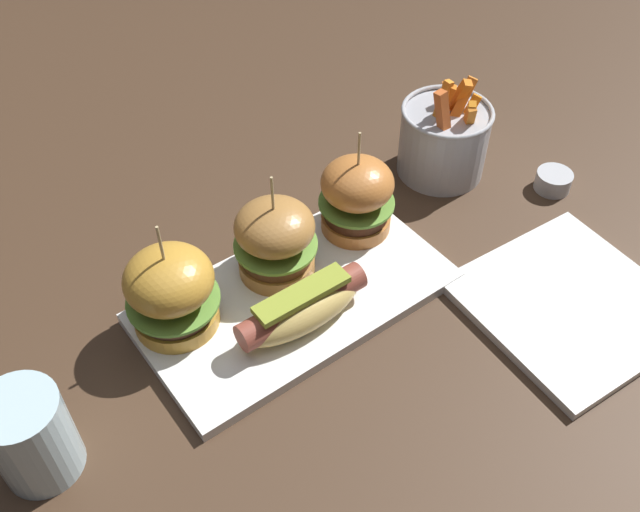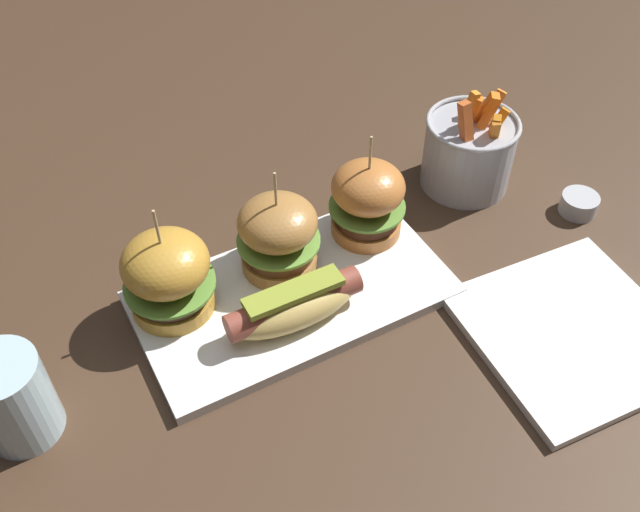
# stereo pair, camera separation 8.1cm
# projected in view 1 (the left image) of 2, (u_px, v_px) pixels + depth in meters

# --- Properties ---
(ground_plane) EXTENTS (3.00, 3.00, 0.00)m
(ground_plane) POSITION_uv_depth(u_px,v_px,m) (295.00, 301.00, 0.84)
(ground_plane) COLOR #422D1E
(platter_main) EXTENTS (0.36, 0.19, 0.01)m
(platter_main) POSITION_uv_depth(u_px,v_px,m) (295.00, 297.00, 0.83)
(platter_main) COLOR white
(platter_main) RESTS_ON ground
(hot_dog) EXTENTS (0.16, 0.06, 0.05)m
(hot_dog) POSITION_uv_depth(u_px,v_px,m) (302.00, 308.00, 0.78)
(hot_dog) COLOR #D5B460
(hot_dog) RESTS_ON platter_main
(slider_left) EXTENTS (0.10, 0.10, 0.14)m
(slider_left) POSITION_uv_depth(u_px,v_px,m) (171.00, 291.00, 0.76)
(slider_left) COLOR #C28B30
(slider_left) RESTS_ON platter_main
(slider_center) EXTENTS (0.10, 0.10, 0.14)m
(slider_center) POSITION_uv_depth(u_px,v_px,m) (275.00, 239.00, 0.82)
(slider_center) COLOR #A77339
(slider_center) RESTS_ON platter_main
(slider_right) EXTENTS (0.09, 0.09, 0.14)m
(slider_right) POSITION_uv_depth(u_px,v_px,m) (357.00, 196.00, 0.87)
(slider_right) COLOR #BE7133
(slider_right) RESTS_ON platter_main
(fries_bucket) EXTENTS (0.12, 0.12, 0.15)m
(fries_bucket) POSITION_uv_depth(u_px,v_px,m) (444.00, 139.00, 0.97)
(fries_bucket) COLOR #A8AAB2
(fries_bucket) RESTS_ON ground
(sauce_ramekin) EXTENTS (0.05, 0.05, 0.03)m
(sauce_ramekin) POSITION_uv_depth(u_px,v_px,m) (553.00, 180.00, 0.97)
(sauce_ramekin) COLOR #B7BABF
(sauce_ramekin) RESTS_ON ground
(side_plate) EXTENTS (0.24, 0.24, 0.01)m
(side_plate) POSITION_uv_depth(u_px,v_px,m) (570.00, 304.00, 0.83)
(side_plate) COLOR white
(side_plate) RESTS_ON ground
(water_glass) EXTENTS (0.08, 0.08, 0.10)m
(water_glass) POSITION_uv_depth(u_px,v_px,m) (31.00, 436.00, 0.66)
(water_glass) COLOR silver
(water_glass) RESTS_ON ground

